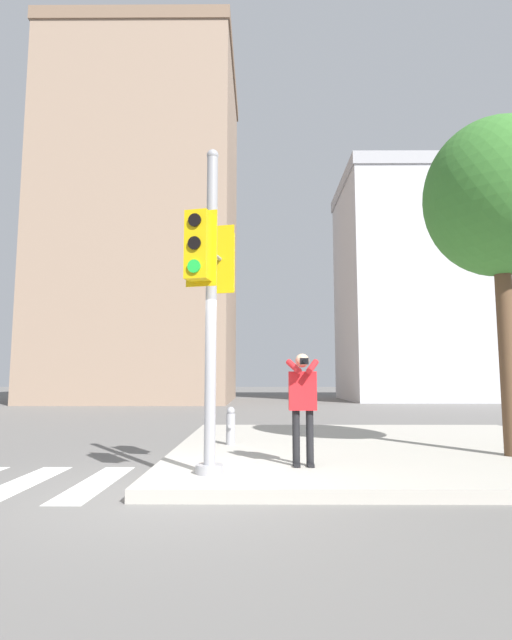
{
  "coord_description": "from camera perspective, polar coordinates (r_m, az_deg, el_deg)",
  "views": [
    {
      "loc": [
        1.03,
        -6.35,
        1.42
      ],
      "look_at": [
        0.99,
        0.89,
        2.27
      ],
      "focal_mm": 28.0,
      "sensor_mm": 36.0,
      "label": 1
    }
  ],
  "objects": [
    {
      "name": "ground_plane",
      "position": [
        6.59,
        -9.15,
        -19.07
      ],
      "size": [
        160.0,
        160.0,
        0.0
      ],
      "primitive_type": "plane",
      "color": "slate"
    },
    {
      "name": "sidewalk_corner",
      "position": [
        10.25,
        14.74,
        -13.99
      ],
      "size": [
        8.0,
        8.0,
        0.17
      ],
      "color": "#ADA89E",
      "rests_on": "ground_plane"
    },
    {
      "name": "traffic_signal_pole",
      "position": [
        6.96,
        -5.14,
        4.22
      ],
      "size": [
        0.6,
        1.37,
        4.51
      ],
      "color": "#939399",
      "rests_on": "sidewalk_corner"
    },
    {
      "name": "person_photographer",
      "position": [
        7.42,
        5.36,
        -8.87
      ],
      "size": [
        0.5,
        0.53,
        1.62
      ],
      "color": "black",
      "rests_on": "sidewalk_corner"
    },
    {
      "name": "street_tree",
      "position": [
        9.84,
        25.96,
        12.3
      ],
      "size": [
        2.51,
        2.51,
        5.77
      ],
      "color": "brown",
      "rests_on": "sidewalk_corner"
    },
    {
      "name": "fire_hydrant",
      "position": [
        9.77,
        -2.92,
        -11.99
      ],
      "size": [
        0.17,
        0.23,
        0.71
      ],
      "color": "#99999E",
      "rests_on": "sidewalk_corner"
    },
    {
      "name": "building_left",
      "position": [
        34.08,
        -12.39,
        10.29
      ],
      "size": [
        11.49,
        11.57,
        22.55
      ],
      "color": "gray",
      "rests_on": "ground_plane"
    },
    {
      "name": "building_right",
      "position": [
        35.84,
        19.5,
        3.56
      ],
      "size": [
        12.14,
        9.18,
        15.1
      ],
      "color": "#BCBCC1",
      "rests_on": "ground_plane"
    }
  ]
}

